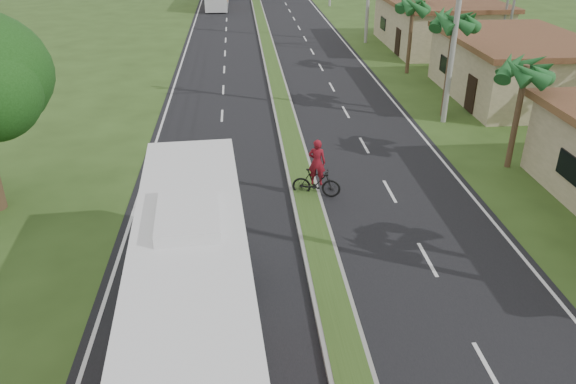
{
  "coord_description": "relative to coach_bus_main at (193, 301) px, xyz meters",
  "views": [
    {
      "loc": [
        -2.47,
        -10.04,
        10.42
      ],
      "look_at": [
        -0.97,
        6.82,
        1.8
      ],
      "focal_mm": 35.0,
      "sensor_mm": 36.0,
      "label": 1
    }
  ],
  "objects": [
    {
      "name": "ground",
      "position": [
        3.74,
        -0.58,
        -2.24
      ],
      "size": [
        180.0,
        180.0,
        0.0
      ],
      "primitive_type": "plane",
      "color": "#324C1B",
      "rests_on": "ground"
    },
    {
      "name": "road_asphalt",
      "position": [
        3.74,
        19.42,
        -2.23
      ],
      "size": [
        14.0,
        160.0,
        0.02
      ],
      "primitive_type": "cube",
      "color": "black",
      "rests_on": "ground"
    },
    {
      "name": "median_strip",
      "position": [
        3.74,
        19.42,
        -2.14
      ],
      "size": [
        1.2,
        160.0,
        0.18
      ],
      "color": "gray",
      "rests_on": "ground"
    },
    {
      "name": "lane_edge_left",
      "position": [
        -2.96,
        19.42,
        -2.24
      ],
      "size": [
        0.12,
        160.0,
        0.01
      ],
      "primitive_type": "cube",
      "color": "silver",
      "rests_on": "ground"
    },
    {
      "name": "lane_edge_right",
      "position": [
        10.44,
        19.42,
        -2.24
      ],
      "size": [
        0.12,
        160.0,
        0.01
      ],
      "primitive_type": "cube",
      "color": "silver",
      "rests_on": "ground"
    },
    {
      "name": "shop_mid",
      "position": [
        17.74,
        21.42,
        -0.38
      ],
      "size": [
        7.6,
        10.6,
        3.67
      ],
      "color": "tan",
      "rests_on": "ground"
    },
    {
      "name": "shop_far",
      "position": [
        17.74,
        35.42,
        -0.31
      ],
      "size": [
        8.6,
        11.6,
        3.82
      ],
      "color": "tan",
      "rests_on": "ground"
    },
    {
      "name": "palm_verge_b",
      "position": [
        13.14,
        11.42,
        2.12
      ],
      "size": [
        2.4,
        2.4,
        5.05
      ],
      "color": "#473321",
      "rests_on": "ground"
    },
    {
      "name": "palm_verge_c",
      "position": [
        12.54,
        18.42,
        2.88
      ],
      "size": [
        2.4,
        2.4,
        5.85
      ],
      "color": "#473321",
      "rests_on": "ground"
    },
    {
      "name": "palm_verge_d",
      "position": [
        13.04,
        27.42,
        2.31
      ],
      "size": [
        2.4,
        2.4,
        5.25
      ],
      "color": "#473321",
      "rests_on": "ground"
    },
    {
      "name": "utility_pole_b",
      "position": [
        12.21,
        17.42,
        4.02
      ],
      "size": [
        3.2,
        0.28,
        12.0
      ],
      "color": "gray",
      "rests_on": "ground"
    },
    {
      "name": "coach_bus_main",
      "position": [
        0.0,
        0.0,
        0.0
      ],
      "size": [
        3.35,
        12.73,
        4.07
      ],
      "rotation": [
        0.0,
        0.0,
        0.06
      ],
      "color": "white",
      "rests_on": "ground"
    },
    {
      "name": "motorcyclist",
      "position": [
        4.17,
        9.29,
        -1.36
      ],
      "size": [
        2.03,
        1.04,
        2.45
      ],
      "rotation": [
        0.0,
        0.0,
        -0.26
      ],
      "color": "black",
      "rests_on": "ground"
    }
  ]
}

